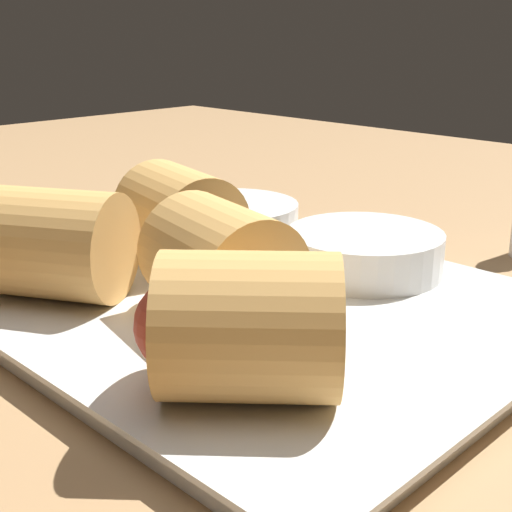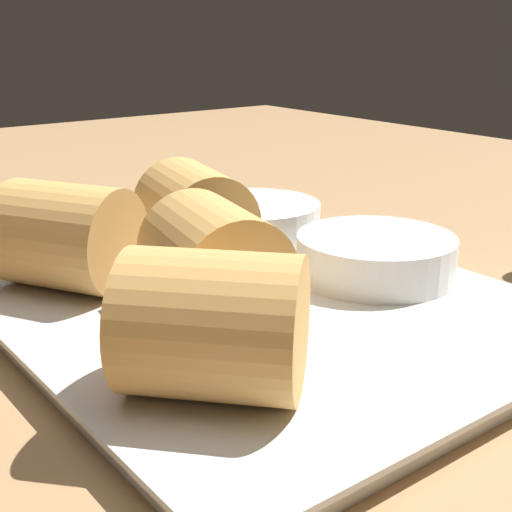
% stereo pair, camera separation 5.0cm
% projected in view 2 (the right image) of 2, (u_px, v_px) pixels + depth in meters
% --- Properties ---
extents(table_surface, '(1.80, 1.40, 0.02)m').
position_uv_depth(table_surface, '(281.00, 360.00, 0.38)').
color(table_surface, '#A87F54').
rests_on(table_surface, ground).
extents(serving_plate, '(0.31, 0.27, 0.01)m').
position_uv_depth(serving_plate, '(256.00, 310.00, 0.40)').
color(serving_plate, silver).
rests_on(serving_plate, table_surface).
extents(roll_front_left, '(0.09, 0.08, 0.06)m').
position_uv_depth(roll_front_left, '(211.00, 258.00, 0.37)').
color(roll_front_left, '#DBA356').
rests_on(roll_front_left, serving_plate).
extents(roll_front_right, '(0.09, 0.09, 0.06)m').
position_uv_depth(roll_front_right, '(59.00, 236.00, 0.41)').
color(roll_front_right, '#DBA356').
rests_on(roll_front_right, serving_plate).
extents(roll_back_left, '(0.09, 0.08, 0.06)m').
position_uv_depth(roll_back_left, '(192.00, 212.00, 0.46)').
color(roll_back_left, '#DBA356').
rests_on(roll_back_left, serving_plate).
extents(roll_back_right, '(0.09, 0.09, 0.06)m').
position_uv_depth(roll_back_right, '(201.00, 324.00, 0.29)').
color(roll_back_right, '#DBA356').
rests_on(roll_back_right, serving_plate).
extents(dipping_bowl_near, '(0.10, 0.10, 0.03)m').
position_uv_depth(dipping_bowl_near, '(376.00, 254.00, 0.43)').
color(dipping_bowl_near, white).
rests_on(dipping_bowl_near, serving_plate).
extents(dipping_bowl_far, '(0.10, 0.10, 0.03)m').
position_uv_depth(dipping_bowl_far, '(253.00, 219.00, 0.51)').
color(dipping_bowl_far, white).
rests_on(dipping_bowl_far, serving_plate).
extents(napkin, '(0.12, 0.10, 0.01)m').
position_uv_depth(napkin, '(129.00, 218.00, 0.61)').
color(napkin, silver).
rests_on(napkin, table_surface).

